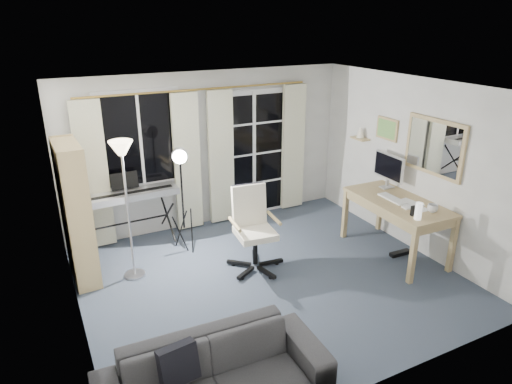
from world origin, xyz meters
The scene contains 17 objects.
floor centered at (0.00, 0.00, -0.01)m, with size 4.50×4.00×0.02m, color #3E4A5A.
window centered at (-1.05, 1.97, 1.50)m, with size 1.20×0.08×1.40m.
french_door centered at (0.75, 1.97, 1.03)m, with size 1.32×0.09×2.11m.
curtains centered at (-0.14, 1.88, 1.09)m, with size 3.60×0.07×2.13m.
bookshelf centered at (-2.12, 1.12, 0.84)m, with size 0.31×0.83×1.77m.
torchiere_lamp centered at (-1.52, 0.86, 1.44)m, with size 0.38×0.38×1.79m.
keyboard_piano centered at (-1.35, 1.70, 0.77)m, with size 1.42×0.71×1.02m.
studio_light centered at (-0.72, 1.20, 1.25)m, with size 0.34×0.35×1.56m.
office_chair centered at (-0.03, 0.44, 0.65)m, with size 0.75×0.76×1.10m.
desk centered at (1.88, -0.18, 0.70)m, with size 0.80×1.52×0.80m.
monitor centered at (2.08, 0.27, 1.11)m, with size 0.20×0.58×0.50m.
desk_clutter centered at (1.81, -0.41, 0.63)m, with size 0.49×0.91×1.02m.
mug centered at (1.98, -0.68, 0.87)m, with size 0.13×0.10×0.13m, color silver.
wall_mirror centered at (2.22, -0.35, 1.55)m, with size 0.04×0.94×0.74m.
framed_print centered at (2.23, 0.55, 1.60)m, with size 0.03×0.42×0.32m.
wall_shelf centered at (2.16, 1.05, 1.41)m, with size 0.16×0.30×0.18m.
sofa centered at (-1.37, -1.55, 0.38)m, with size 1.98×0.65×0.76m.
Camera 1 is at (-2.43, -4.41, 3.13)m, focal length 32.00 mm.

